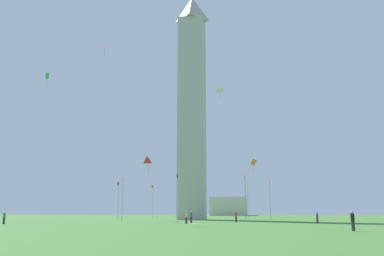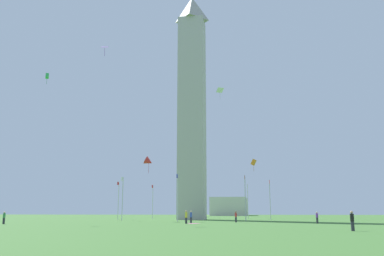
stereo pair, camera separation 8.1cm
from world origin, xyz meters
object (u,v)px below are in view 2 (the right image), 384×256
Objects in this scene: flagpole_n at (178,195)px; distant_building at (230,207)px; flagpole_se at (248,199)px; person_green_shirt at (4,218)px; kite_white_diamond at (220,90)px; person_red_shirt at (236,217)px; flagpole_nw at (122,196)px; flagpole_e at (270,198)px; flagpole_sw at (153,200)px; flagpole_s at (202,200)px; flagpole_w at (118,198)px; kite_orange_box at (254,162)px; kite_green_box at (47,76)px; person_blue_shirt at (191,217)px; picnic_blanket_near_first_person at (193,223)px; person_purple_shirt at (317,218)px; kite_red_delta at (149,162)px; flagpole_ne at (245,196)px; obelisk_monument at (192,102)px; kite_purple_diamond at (105,47)px; person_yellow_shirt at (186,217)px; person_black_shirt at (352,221)px.

flagpole_n is 104.40m from distant_building.
person_green_shirt is (43.72, -31.32, -3.52)m from flagpole_se.
kite_white_diamond reaches higher than person_green_shirt.
person_red_shirt is at bearing -20.89° from person_green_shirt.
person_green_shirt is at bearing -22.86° from flagpole_nw.
flagpole_sw is at bearing -112.50° from flagpole_e.
flagpole_w is at bearing -45.00° from flagpole_s.
kite_green_box is at bearing -70.74° from kite_orange_box.
flagpole_sw reaches higher than person_blue_shirt.
person_green_shirt is at bearing -75.85° from picnic_blanket_near_first_person.
flagpole_n is 4.39× the size of picnic_blanket_near_first_person.
kite_orange_box reaches higher than person_purple_shirt.
flagpole_se is (-11.14, -4.61, 0.00)m from flagpole_e.
kite_red_delta is at bearing -10.27° from flagpole_s.
person_purple_shirt is 0.88× the size of kite_green_box.
kite_red_delta reaches higher than person_purple_shirt.
flagpole_s reaches higher than person_purple_shirt.
flagpole_w is at bearing 172.90° from kite_green_box.
kite_white_diamond is (-13.94, -14.27, 23.18)m from person_purple_shirt.
flagpole_w is 90.44m from distant_building.
flagpole_n is at bearing -1.26° from distant_building.
kite_red_delta reaches higher than flagpole_s.
flagpole_ne is 6.97m from kite_orange_box.
person_purple_shirt is at bearing 70.06° from kite_red_delta.
person_purple_shirt is at bearing 68.25° from flagpole_nw.
flagpole_s is at bearing 180.00° from obelisk_monument.
person_purple_shirt is (35.17, 10.04, -3.54)m from flagpole_se.
kite_red_delta is at bearing -70.90° from kite_white_diamond.
kite_green_box is (37.61, -7.91, 18.27)m from flagpole_sw.
flagpole_nw is 4.53× the size of person_blue_shirt.
kite_red_delta reaches higher than flagpole_se.
kite_purple_diamond is at bearing -60.25° from flagpole_ne.
flagpole_nw is at bearing -45.00° from flagpole_se.
kite_green_box is (7.29, -28.86, 21.77)m from person_red_shirt.
flagpole_n is 8.14m from kite_red_delta.
kite_green_box is (10.72, -19.05, 18.27)m from flagpole_n.
kite_purple_diamond is (4.51, -20.64, 27.23)m from person_red_shirt.
kite_white_diamond reaches higher than flagpole_se.
flagpole_se is at bearing 112.50° from flagpole_w.
kite_red_delta is (-9.66, -26.63, 9.42)m from person_purple_shirt.
flagpole_se is 4.34× the size of kite_green_box.
person_purple_shirt is 0.78× the size of kite_orange_box.
kite_white_diamond is (10.15, 6.91, -0.78)m from obelisk_monument.
flagpole_sw is at bearing 4.67° from person_yellow_shirt.
kite_white_diamond is at bearing 93.33° from flagpole_nw.
kite_green_box reaches higher than flagpole_e.
person_green_shirt is at bearing -10.51° from distant_building.
flagpole_w is 4.43× the size of person_yellow_shirt.
obelisk_monument is at bearing 12.31° from person_black_shirt.
flagpole_w is 4.34× the size of kite_green_box.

